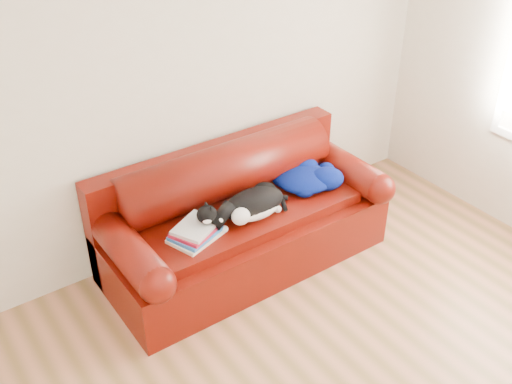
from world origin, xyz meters
The scene contains 6 objects.
room_shell centered at (0.12, 0.02, 1.67)m, with size 4.52×4.02×2.61m.
sofa_base centered at (0.19, 1.49, 0.24)m, with size 2.10×0.90×0.50m.
sofa_back centered at (0.19, 1.74, 0.54)m, with size 2.10×1.01×0.88m.
book_stack centered at (-0.29, 1.37, 0.55)m, with size 0.39×0.34×0.10m.
cat centered at (0.18, 1.36, 0.59)m, with size 0.70×0.39×0.25m.
blanket centered at (0.74, 1.47, 0.57)m, with size 0.56×0.56×0.17m.
Camera 1 is at (-1.82, -1.50, 2.94)m, focal length 42.00 mm.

